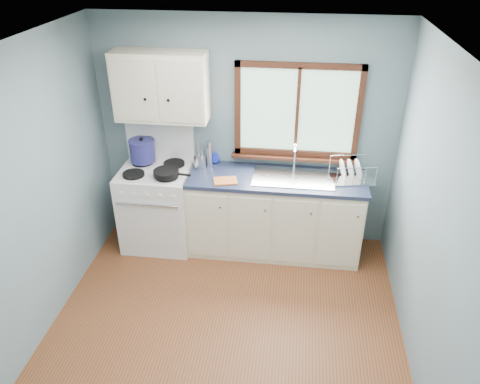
# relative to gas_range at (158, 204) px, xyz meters

# --- Properties ---
(floor) EXTENTS (3.20, 3.60, 0.02)m
(floor) POSITION_rel_gas_range_xyz_m (0.95, -1.47, -0.50)
(floor) COLOR brown
(floor) RESTS_ON ground
(ceiling) EXTENTS (3.20, 3.60, 0.02)m
(ceiling) POSITION_rel_gas_range_xyz_m (0.95, -1.47, 2.02)
(ceiling) COLOR white
(ceiling) RESTS_ON wall_back
(wall_back) EXTENTS (3.20, 0.02, 2.50)m
(wall_back) POSITION_rel_gas_range_xyz_m (0.95, 0.34, 0.76)
(wall_back) COLOR slate
(wall_back) RESTS_ON ground
(wall_left) EXTENTS (0.02, 3.60, 2.50)m
(wall_left) POSITION_rel_gas_range_xyz_m (-0.66, -1.47, 0.76)
(wall_left) COLOR slate
(wall_left) RESTS_ON ground
(wall_right) EXTENTS (0.02, 3.60, 2.50)m
(wall_right) POSITION_rel_gas_range_xyz_m (2.56, -1.47, 0.76)
(wall_right) COLOR slate
(wall_right) RESTS_ON ground
(gas_range) EXTENTS (0.76, 0.69, 1.36)m
(gas_range) POSITION_rel_gas_range_xyz_m (0.00, 0.00, 0.00)
(gas_range) COLOR white
(gas_range) RESTS_ON floor
(base_cabinets) EXTENTS (1.85, 0.60, 0.88)m
(base_cabinets) POSITION_rel_gas_range_xyz_m (1.31, 0.02, -0.08)
(base_cabinets) COLOR #ECE3C2
(base_cabinets) RESTS_ON floor
(countertop) EXTENTS (1.89, 0.64, 0.04)m
(countertop) POSITION_rel_gas_range_xyz_m (1.31, 0.02, 0.41)
(countertop) COLOR #1A223A
(countertop) RESTS_ON base_cabinets
(sink) EXTENTS (0.84, 0.46, 0.44)m
(sink) POSITION_rel_gas_range_xyz_m (1.49, 0.02, 0.37)
(sink) COLOR silver
(sink) RESTS_ON countertop
(window) EXTENTS (1.36, 0.10, 1.03)m
(window) POSITION_rel_gas_range_xyz_m (1.48, 0.30, 0.98)
(window) COLOR #9EC6A8
(window) RESTS_ON wall_back
(upper_cabinets) EXTENTS (0.95, 0.35, 0.70)m
(upper_cabinets) POSITION_rel_gas_range_xyz_m (0.10, 0.15, 1.31)
(upper_cabinets) COLOR #ECE3C2
(upper_cabinets) RESTS_ON wall_back
(skillet) EXTENTS (0.41, 0.29, 0.05)m
(skillet) POSITION_rel_gas_range_xyz_m (0.18, -0.16, 0.49)
(skillet) COLOR black
(skillet) RESTS_ON gas_range
(stockpot) EXTENTS (0.37, 0.37, 0.28)m
(stockpot) POSITION_rel_gas_range_xyz_m (-0.17, 0.14, 0.59)
(stockpot) COLOR navy
(stockpot) RESTS_ON gas_range
(utensil_crock) EXTENTS (0.16, 0.16, 0.41)m
(utensil_crock) POSITION_rel_gas_range_xyz_m (0.47, 0.13, 0.51)
(utensil_crock) COLOR silver
(utensil_crock) RESTS_ON countertop
(thermos) EXTENTS (0.07, 0.07, 0.29)m
(thermos) POSITION_rel_gas_range_xyz_m (0.57, 0.18, 0.57)
(thermos) COLOR silver
(thermos) RESTS_ON countertop
(soap_bottle) EXTENTS (0.13, 0.13, 0.27)m
(soap_bottle) POSITION_rel_gas_range_xyz_m (0.62, 0.24, 0.56)
(soap_bottle) COLOR #1727C7
(soap_bottle) RESTS_ON countertop
(dish_towel) EXTENTS (0.27, 0.23, 0.02)m
(dish_towel) POSITION_rel_gas_range_xyz_m (0.79, -0.15, 0.44)
(dish_towel) COLOR #CB6E30
(dish_towel) RESTS_ON countertop
(dish_rack) EXTENTS (0.48, 0.40, 0.22)m
(dish_rack) POSITION_rel_gas_range_xyz_m (2.08, 0.07, 0.48)
(dish_rack) COLOR silver
(dish_rack) RESTS_ON countertop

